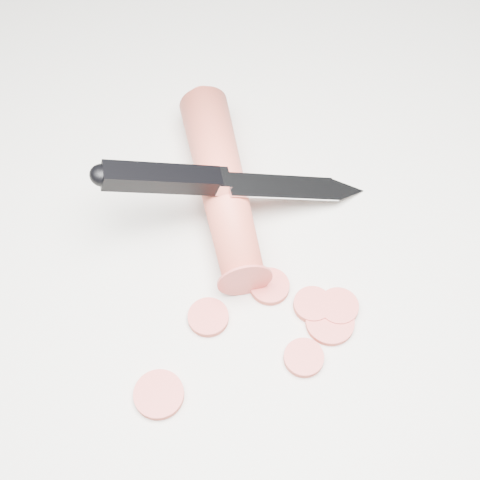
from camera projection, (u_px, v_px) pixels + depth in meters
ground at (248, 318)px, 0.51m from camera, size 2.40×2.40×0.00m
carrot at (222, 185)px, 0.55m from camera, size 0.11×0.18×0.04m
carrot_slice_0 at (159, 394)px, 0.48m from camera, size 0.04×0.04×0.01m
carrot_slice_1 at (304, 358)px, 0.49m from camera, size 0.03×0.03×0.01m
carrot_slice_2 at (270, 286)px, 0.52m from camera, size 0.03×0.03×0.01m
carrot_slice_3 at (313, 305)px, 0.52m from camera, size 0.03×0.03×0.01m
carrot_slice_4 at (338, 307)px, 0.51m from camera, size 0.03×0.03×0.01m
carrot_slice_5 at (208, 317)px, 0.51m from camera, size 0.03×0.03×0.01m
carrot_slice_6 at (330, 322)px, 0.51m from camera, size 0.04×0.04×0.01m
kitchen_knife at (237, 180)px, 0.53m from camera, size 0.21×0.12×0.09m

